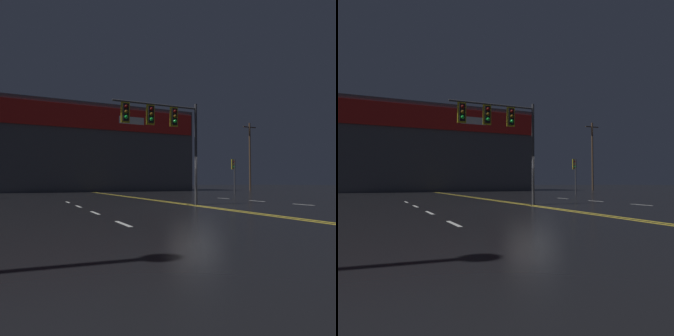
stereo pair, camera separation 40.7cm
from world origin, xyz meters
TOP-DOWN VIEW (x-y plane):
  - ground_plane at (0.00, 0.00)m, footprint 200.00×200.00m
  - road_markings at (1.12, -1.74)m, footprint 16.02×60.00m
  - traffic_signal_median at (-1.56, 0.65)m, footprint 4.59×0.36m
  - traffic_signal_corner_northeast at (11.35, 12.22)m, footprint 0.42×0.36m
  - building_backdrop at (0.00, 28.98)m, footprint 26.51×10.23m
  - utility_pole_row at (-1.79, 23.26)m, footprint 45.54×0.26m

SIDE VIEW (x-z plane):
  - ground_plane at x=0.00m, z-range 0.00..0.00m
  - road_markings at x=1.12m, z-range 0.00..0.01m
  - traffic_signal_corner_northeast at x=11.35m, z-range 0.80..4.23m
  - traffic_signal_median at x=-1.56m, z-range 1.50..6.79m
  - building_backdrop at x=0.00m, z-range 0.02..10.60m
  - utility_pole_row at x=-1.79m, z-range -0.37..11.86m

